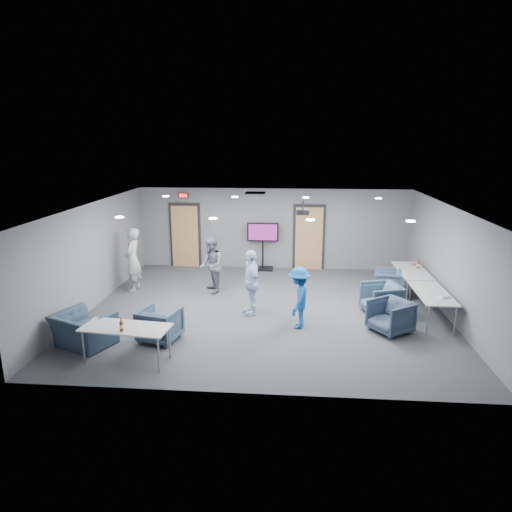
# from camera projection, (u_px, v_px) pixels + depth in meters

# --- Properties ---
(floor) EXTENTS (9.00, 9.00, 0.00)m
(floor) POSITION_uv_depth(u_px,v_px,m) (266.00, 310.00, 11.77)
(floor) COLOR #393C41
(floor) RESTS_ON ground
(ceiling) EXTENTS (9.00, 9.00, 0.00)m
(ceiling) POSITION_uv_depth(u_px,v_px,m) (266.00, 206.00, 11.09)
(ceiling) COLOR silver
(ceiling) RESTS_ON wall_back
(wall_back) EXTENTS (9.00, 0.02, 2.70)m
(wall_back) POSITION_uv_depth(u_px,v_px,m) (273.00, 229.00, 15.29)
(wall_back) COLOR slate
(wall_back) RESTS_ON floor
(wall_front) EXTENTS (9.00, 0.02, 2.70)m
(wall_front) POSITION_uv_depth(u_px,v_px,m) (252.00, 321.00, 7.57)
(wall_front) COLOR slate
(wall_front) RESTS_ON floor
(wall_left) EXTENTS (0.02, 8.00, 2.70)m
(wall_left) POSITION_uv_depth(u_px,v_px,m) (93.00, 256.00, 11.78)
(wall_left) COLOR slate
(wall_left) RESTS_ON floor
(wall_right) EXTENTS (0.02, 8.00, 2.70)m
(wall_right) POSITION_uv_depth(u_px,v_px,m) (451.00, 263.00, 11.08)
(wall_right) COLOR slate
(wall_right) RESTS_ON floor
(door_left) EXTENTS (1.06, 0.17, 2.24)m
(door_left) POSITION_uv_depth(u_px,v_px,m) (185.00, 236.00, 15.55)
(door_left) COLOR black
(door_left) RESTS_ON wall_back
(door_right) EXTENTS (1.06, 0.17, 2.24)m
(door_right) POSITION_uv_depth(u_px,v_px,m) (309.00, 238.00, 15.22)
(door_right) COLOR black
(door_right) RESTS_ON wall_back
(exit_sign) EXTENTS (0.32, 0.08, 0.16)m
(exit_sign) POSITION_uv_depth(u_px,v_px,m) (183.00, 195.00, 15.18)
(exit_sign) COLOR black
(exit_sign) RESTS_ON wall_back
(hvac_diffuser) EXTENTS (0.60, 0.60, 0.03)m
(hvac_diffuser) POSITION_uv_depth(u_px,v_px,m) (255.00, 193.00, 13.84)
(hvac_diffuser) COLOR black
(hvac_diffuser) RESTS_ON ceiling
(downlights) EXTENTS (6.18, 3.78, 0.02)m
(downlights) POSITION_uv_depth(u_px,v_px,m) (266.00, 206.00, 11.09)
(downlights) COLOR white
(downlights) RESTS_ON ceiling
(person_a) EXTENTS (0.44, 0.67, 1.84)m
(person_a) POSITION_uv_depth(u_px,v_px,m) (133.00, 260.00, 13.05)
(person_a) COLOR #9FA29F
(person_a) RESTS_ON floor
(person_b) EXTENTS (0.86, 0.96, 1.62)m
(person_b) POSITION_uv_depth(u_px,v_px,m) (211.00, 265.00, 12.90)
(person_b) COLOR slate
(person_b) RESTS_ON floor
(person_c) EXTENTS (0.70, 1.05, 1.65)m
(person_c) POSITION_uv_depth(u_px,v_px,m) (251.00, 282.00, 11.32)
(person_c) COLOR silver
(person_c) RESTS_ON floor
(person_d) EXTENTS (0.70, 1.02, 1.45)m
(person_d) POSITION_uv_depth(u_px,v_px,m) (299.00, 298.00, 10.52)
(person_d) COLOR #18539C
(person_d) RESTS_ON floor
(chair_right_a) EXTENTS (0.95, 0.94, 0.75)m
(chair_right_a) POSITION_uv_depth(u_px,v_px,m) (388.00, 283.00, 12.75)
(chair_right_a) COLOR #3C5068
(chair_right_a) RESTS_ON floor
(chair_right_b) EXTENTS (1.06, 1.04, 0.78)m
(chair_right_b) POSITION_uv_depth(u_px,v_px,m) (381.00, 299.00, 11.41)
(chair_right_b) COLOR #395063
(chair_right_b) RESTS_ON floor
(chair_right_c) EXTENTS (1.13, 1.13, 0.75)m
(chair_right_c) POSITION_uv_depth(u_px,v_px,m) (390.00, 316.00, 10.34)
(chair_right_c) COLOR #313F55
(chair_right_c) RESTS_ON floor
(chair_front_a) EXTENTS (0.97, 0.98, 0.74)m
(chair_front_a) POSITION_uv_depth(u_px,v_px,m) (160.00, 324.00, 9.91)
(chair_front_a) COLOR #394C62
(chair_front_a) RESTS_ON floor
(chair_front_b) EXTENTS (1.43, 1.35, 0.73)m
(chair_front_b) POSITION_uv_depth(u_px,v_px,m) (84.00, 330.00, 9.65)
(chair_front_b) COLOR #324458
(chair_front_b) RESTS_ON floor
(table_right_a) EXTENTS (0.78, 1.87, 0.73)m
(table_right_a) POSITION_uv_depth(u_px,v_px,m) (412.00, 272.00, 12.71)
(table_right_a) COLOR silver
(table_right_a) RESTS_ON floor
(table_right_b) EXTENTS (0.75, 1.81, 0.73)m
(table_right_b) POSITION_uv_depth(u_px,v_px,m) (432.00, 294.00, 10.87)
(table_right_b) COLOR silver
(table_right_b) RESTS_ON floor
(table_front_left) EXTENTS (1.79, 0.91, 0.73)m
(table_front_left) POSITION_uv_depth(u_px,v_px,m) (126.00, 329.00, 8.90)
(table_front_left) COLOR silver
(table_front_left) RESTS_ON floor
(bottle_front) EXTENTS (0.07, 0.07, 0.28)m
(bottle_front) POSITION_uv_depth(u_px,v_px,m) (121.00, 326.00, 8.67)
(bottle_front) COLOR #633411
(bottle_front) RESTS_ON table_front_left
(bottle_right) EXTENTS (0.08, 0.08, 0.29)m
(bottle_right) POSITION_uv_depth(u_px,v_px,m) (418.00, 265.00, 12.86)
(bottle_right) COLOR #633411
(bottle_right) RESTS_ON table_right_a
(snack_box) EXTENTS (0.16, 0.11, 0.03)m
(snack_box) POSITION_uv_depth(u_px,v_px,m) (415.00, 265.00, 13.19)
(snack_box) COLOR #C03330
(snack_box) RESTS_ON table_right_a
(wrapper) EXTENTS (0.26, 0.23, 0.05)m
(wrapper) POSITION_uv_depth(u_px,v_px,m) (444.00, 297.00, 10.52)
(wrapper) COLOR silver
(wrapper) RESTS_ON table_right_b
(tv_stand) EXTENTS (1.04, 0.50, 1.60)m
(tv_stand) POSITION_uv_depth(u_px,v_px,m) (263.00, 243.00, 15.18)
(tv_stand) COLOR black
(tv_stand) RESTS_ON floor
(projector) EXTENTS (0.35, 0.33, 0.36)m
(projector) POSITION_uv_depth(u_px,v_px,m) (303.00, 212.00, 12.09)
(projector) COLOR black
(projector) RESTS_ON ceiling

